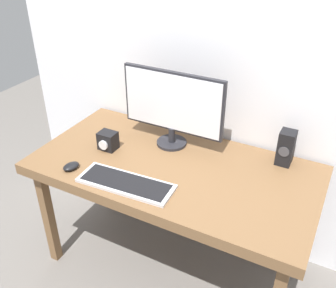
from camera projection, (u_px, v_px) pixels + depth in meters
name	position (u px, v px, depth m)	size (l,w,h in m)	color
ground_plane	(173.00, 262.00, 2.33)	(6.00, 6.00, 0.00)	slate
desk	(173.00, 175.00, 1.99)	(1.47, 0.75, 0.72)	brown
monitor	(173.00, 106.00, 2.03)	(0.58, 0.17, 0.42)	#232328
keyboard_primary	(126.00, 183.00, 1.82)	(0.48, 0.19, 0.02)	silver
mouse	(71.00, 166.00, 1.92)	(0.06, 0.09, 0.03)	black
speaker_right	(286.00, 148.00, 1.93)	(0.08, 0.09, 0.19)	black
audio_controller	(108.00, 141.00, 2.07)	(0.10, 0.09, 0.10)	black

